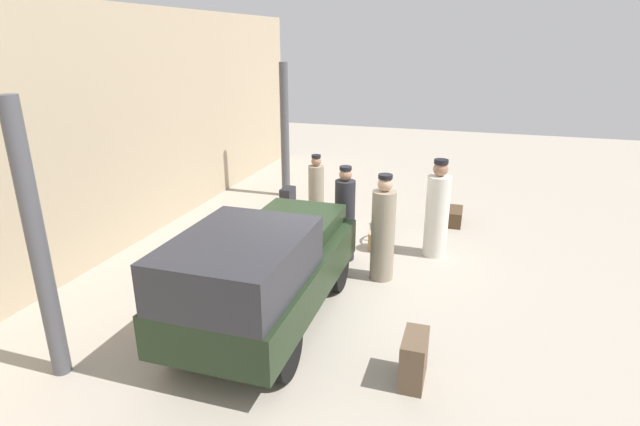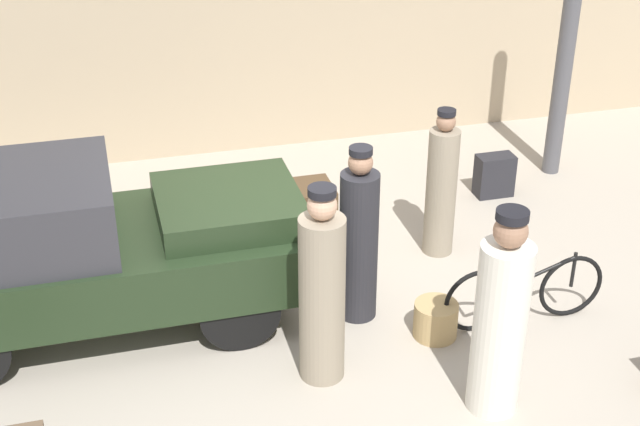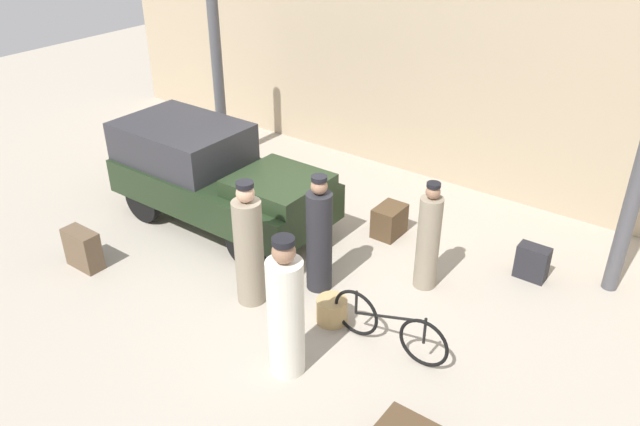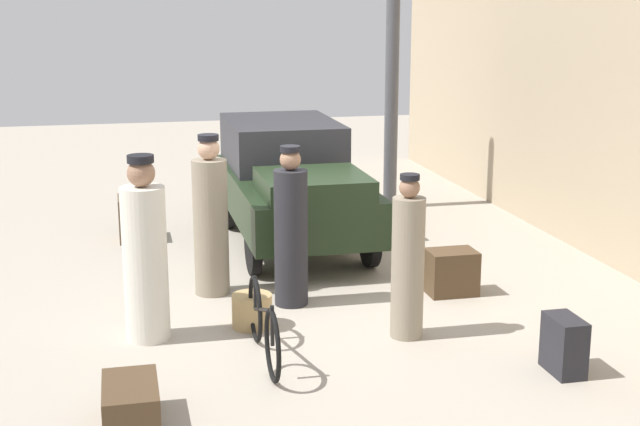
# 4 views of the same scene
# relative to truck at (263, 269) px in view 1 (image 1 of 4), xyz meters

# --- Properties ---
(ground_plane) EXTENTS (30.00, 30.00, 0.00)m
(ground_plane) POSITION_rel_truck_xyz_m (2.08, -0.31, -0.89)
(ground_plane) COLOR #A89E8E
(station_building_facade) EXTENTS (16.00, 0.15, 4.50)m
(station_building_facade) POSITION_rel_truck_xyz_m (2.08, 3.76, 1.36)
(station_building_facade) COLOR tan
(station_building_facade) RESTS_ON ground
(canopy_pillar_left) EXTENTS (0.21, 0.21, 3.35)m
(canopy_pillar_left) POSITION_rel_truck_xyz_m (-1.72, 1.97, 0.78)
(canopy_pillar_left) COLOR #4C4C51
(canopy_pillar_left) RESTS_ON ground
(canopy_pillar_right) EXTENTS (0.21, 0.21, 3.35)m
(canopy_pillar_right) POSITION_rel_truck_xyz_m (5.94, 1.97, 0.78)
(canopy_pillar_right) COLOR #4C4C51
(canopy_pillar_right) RESTS_ON ground
(truck) EXTENTS (3.79, 1.64, 1.61)m
(truck) POSITION_rel_truck_xyz_m (0.00, 0.00, 0.00)
(truck) COLOR black
(truck) RESTS_ON ground
(bicycle) EXTENTS (1.63, 0.04, 0.70)m
(bicycle) POSITION_rel_truck_xyz_m (4.03, -1.05, -0.55)
(bicycle) COLOR black
(bicycle) RESTS_ON ground
(wicker_basket) EXTENTS (0.41, 0.41, 0.34)m
(wicker_basket) POSITION_rel_truck_xyz_m (3.15, -1.03, -0.72)
(wicker_basket) COLOR tan
(wicker_basket) RESTS_ON ground
(porter_carrying_trunk) EXTENTS (0.37, 0.37, 1.77)m
(porter_carrying_trunk) POSITION_rel_truck_xyz_m (2.55, -0.50, -0.08)
(porter_carrying_trunk) COLOR #232328
(porter_carrying_trunk) RESTS_ON ground
(porter_lifting_near_truck) EXTENTS (0.43, 0.43, 1.85)m
(porter_lifting_near_truck) POSITION_rel_truck_xyz_m (3.24, -2.08, -0.05)
(porter_lifting_near_truck) COLOR silver
(porter_lifting_near_truck) RESTS_ON ground
(porter_with_bicycle) EXTENTS (0.33, 0.33, 1.65)m
(porter_with_bicycle) POSITION_rel_truck_xyz_m (3.76, 0.43, -0.13)
(porter_with_bicycle) COLOR gray
(porter_with_bicycle) RESTS_ON ground
(porter_standing_middle) EXTENTS (0.40, 0.40, 1.83)m
(porter_standing_middle) POSITION_rel_truck_xyz_m (1.98, -1.31, -0.05)
(porter_standing_middle) COLOR gray
(porter_standing_middle) RESTS_ON ground
(suitcase_tan_flat) EXTENTS (0.40, 0.55, 0.51)m
(suitcase_tan_flat) POSITION_rel_truck_xyz_m (2.61, 1.35, -0.64)
(suitcase_tan_flat) COLOR #4C3823
(suitcase_tan_flat) RESTS_ON ground
(trunk_wicker_pale) EXTENTS (0.45, 0.25, 0.52)m
(trunk_wicker_pale) POSITION_rel_truck_xyz_m (4.93, 1.53, -0.63)
(trunk_wicker_pale) COLOR #232328
(trunk_wicker_pale) RESTS_ON ground
(suitcase_black_upright) EXTENTS (0.72, 0.44, 0.34)m
(suitcase_black_upright) POSITION_rel_truck_xyz_m (5.07, -2.29, -0.72)
(suitcase_black_upright) COLOR #4C3823
(suitcase_black_upright) RESTS_ON ground
(suitcase_small_leather) EXTENTS (0.59, 0.28, 0.61)m
(suitcase_small_leather) POSITION_rel_truck_xyz_m (-0.61, -2.19, -0.59)
(suitcase_small_leather) COLOR brown
(suitcase_small_leather) RESTS_ON ground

